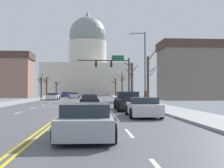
{
  "coord_description": "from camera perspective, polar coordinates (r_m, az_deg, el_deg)",
  "views": [
    {
      "loc": [
        2.1,
        -29.66,
        1.66
      ],
      "look_at": [
        5.67,
        22.66,
        2.91
      ],
      "focal_mm": 44.4,
      "sensor_mm": 36.0,
      "label": 1
    }
  ],
  "objects": [
    {
      "name": "sedan_near_01",
      "position": [
        30.31,
        -4.56,
        -3.39
      ],
      "size": [
        2.16,
        4.47,
        1.22
      ],
      "color": "black",
      "rests_on": "ground"
    },
    {
      "name": "sedan_near_04",
      "position": [
        9.98,
        -5.36,
        -7.59
      ],
      "size": [
        2.06,
        4.32,
        1.22
      ],
      "color": "#9EA3A8",
      "rests_on": "ground"
    },
    {
      "name": "sedan_oncoming_01",
      "position": [
        61.8,
        -7.74,
        -2.35
      ],
      "size": [
        2.11,
        4.31,
        1.24
      ],
      "color": "silver",
      "rests_on": "ground"
    },
    {
      "name": "street_lamp_right",
      "position": [
        32.89,
        6.43,
        4.56
      ],
      "size": [
        1.95,
        0.24,
        8.44
      ],
      "color": "#333338",
      "rests_on": "ground"
    },
    {
      "name": "bare_tree_00",
      "position": [
        63.64,
        2.09,
        -0.06
      ],
      "size": [
        2.69,
        2.59,
        5.86
      ],
      "color": "brown",
      "rests_on": "ground"
    },
    {
      "name": "signal_gantry",
      "position": [
        42.53,
        0.57,
        3.23
      ],
      "size": [
        7.91,
        0.41,
        6.94
      ],
      "color": "#28282D",
      "rests_on": "ground"
    },
    {
      "name": "bare_tree_02",
      "position": [
        33.32,
        7.48,
        1.35
      ],
      "size": [
        1.32,
        1.39,
        6.4
      ],
      "color": "#4C3D2D",
      "rests_on": "ground"
    },
    {
      "name": "pedestrian_00",
      "position": [
        35.67,
        6.88,
        -2.27
      ],
      "size": [
        0.35,
        0.34,
        1.71
      ],
      "color": "#4C4238",
      "rests_on": "ground"
    },
    {
      "name": "bare_tree_01",
      "position": [
        83.88,
        -11.39,
        -0.8
      ],
      "size": [
        2.64,
        2.68,
        4.49
      ],
      "color": "#423328",
      "rests_on": "ground"
    },
    {
      "name": "ground",
      "position": [
        29.78,
        -7.97,
        -4.51
      ],
      "size": [
        20.0,
        180.0,
        0.2
      ],
      "color": "#4E4E53"
    },
    {
      "name": "bare_tree_03",
      "position": [
        55.34,
        -14.38,
        -0.37
      ],
      "size": [
        0.86,
        2.09,
        5.07
      ],
      "color": "#423328",
      "rests_on": "ground"
    },
    {
      "name": "pickup_truck_near_02",
      "position": [
        23.9,
        3.38,
        -3.64
      ],
      "size": [
        2.27,
        5.28,
        1.57
      ],
      "color": "black",
      "rests_on": "ground"
    },
    {
      "name": "bare_tree_06",
      "position": [
        81.96,
        0.73,
        -0.53
      ],
      "size": [
        1.66,
        2.24,
        5.9
      ],
      "color": "#423328",
      "rests_on": "ground"
    },
    {
      "name": "capitol_building",
      "position": [
        104.12,
        -5.06,
        3.59
      ],
      "size": [
        31.89,
        21.75,
        31.72
      ],
      "color": "beige",
      "rests_on": "ground"
    },
    {
      "name": "flank_building_00",
      "position": [
        68.12,
        -21.85,
        1.73
      ],
      "size": [
        14.04,
        6.96,
        10.35
      ],
      "color": "#8C6656",
      "rests_on": "ground"
    },
    {
      "name": "sedan_oncoming_03",
      "position": [
        84.36,
        -8.94,
        -2.11
      ],
      "size": [
        2.11,
        4.25,
        1.15
      ],
      "color": "#B71414",
      "rests_on": "ground"
    },
    {
      "name": "sedan_oncoming_00",
      "position": [
        51.09,
        -12.04,
        -2.54
      ],
      "size": [
        2.15,
        4.54,
        1.24
      ],
      "color": "silver",
      "rests_on": "ground"
    },
    {
      "name": "bicycle_parked",
      "position": [
        32.75,
        6.53,
        -3.41
      ],
      "size": [
        0.12,
        1.77,
        0.85
      ],
      "color": "black",
      "rests_on": "ground"
    },
    {
      "name": "bare_tree_05",
      "position": [
        64.66,
        -13.35,
        -0.51
      ],
      "size": [
        2.58,
        1.26,
        4.74
      ],
      "color": "#4C3D2D",
      "rests_on": "ground"
    },
    {
      "name": "sedan_near_03",
      "position": [
        17.74,
        6.44,
        -4.82
      ],
      "size": [
        2.1,
        4.43,
        1.24
      ],
      "color": "silver",
      "rests_on": "ground"
    },
    {
      "name": "sedan_oncoming_02",
      "position": [
        71.66,
        -9.6,
        -2.19
      ],
      "size": [
        2.0,
        4.39,
        1.3
      ],
      "color": "navy",
      "rests_on": "ground"
    },
    {
      "name": "sedan_near_00",
      "position": [
        37.55,
        -4.59,
        -3.01
      ],
      "size": [
        1.97,
        4.6,
        1.21
      ],
      "color": "#B71414",
      "rests_on": "ground"
    },
    {
      "name": "bare_tree_04",
      "position": [
        47.34,
        4.08,
        0.89
      ],
      "size": [
        2.39,
        2.32,
        6.46
      ],
      "color": "#423328",
      "rests_on": "ground"
    },
    {
      "name": "flank_building_01",
      "position": [
        50.19,
        15.72,
        2.65
      ],
      "size": [
        10.69,
        6.4,
        10.17
      ],
      "color": "slate",
      "rests_on": "ground"
    }
  ]
}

